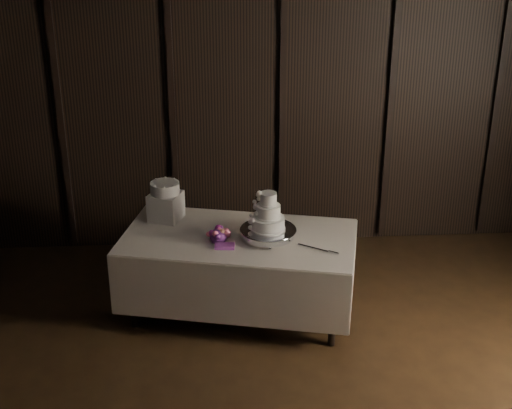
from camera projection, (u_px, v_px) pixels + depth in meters
The scene contains 8 objects.
room at pixel (346, 277), 3.95m from camera, with size 6.08×7.08×3.08m.
display_table at pixel (239, 271), 6.25m from camera, with size 2.18×1.47×0.76m.
cake_stand at pixel (268, 234), 6.04m from camera, with size 0.48×0.48×0.09m, color silver.
wedding_cake at pixel (265, 216), 5.96m from camera, with size 0.31×0.28×0.33m.
bouquet at pixel (218, 235), 5.99m from camera, with size 0.27×0.37×0.18m, color #E96084, non-canonical shape.
box_pedestal at pixel (166, 206), 6.38m from camera, with size 0.26×0.26×0.25m, color white.
small_cake at pixel (165, 188), 6.31m from camera, with size 0.26×0.26×0.10m, color white.
cake_knife at pixel (313, 248), 5.89m from camera, with size 0.37×0.02×0.01m, color silver.
Camera 1 is at (-0.74, -3.42, 3.44)m, focal length 50.00 mm.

